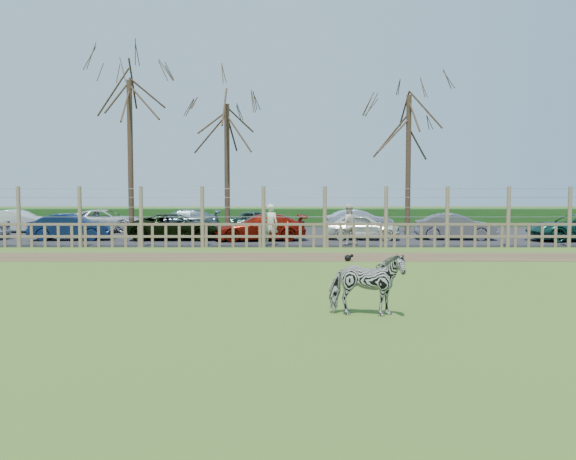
{
  "coord_description": "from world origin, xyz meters",
  "views": [
    {
      "loc": [
        1.01,
        -18.12,
        2.54
      ],
      "look_at": [
        1.0,
        2.5,
        1.1
      ],
      "focal_mm": 40.0,
      "sensor_mm": 36.0,
      "label": 1
    }
  ],
  "objects_px": {
    "tree_right": "(409,131)",
    "car_5": "(455,227)",
    "tree_left": "(130,120)",
    "car_10": "(260,221)",
    "car_11": "(359,221)",
    "car_2": "(176,227)",
    "car_1": "(71,227)",
    "car_4": "(362,227)",
    "zebra": "(367,284)",
    "car_7": "(18,221)",
    "crow": "(348,258)",
    "car_6": "(575,228)",
    "car_8": "(105,221)",
    "tree_mid": "(227,138)",
    "visitor_a": "(270,225)",
    "car_3": "(260,227)",
    "car_9": "(181,221)",
    "visitor_b": "(348,224)"
  },
  "relations": [
    {
      "from": "car_6",
      "to": "car_10",
      "type": "bearing_deg",
      "value": -113.43
    },
    {
      "from": "zebra",
      "to": "car_7",
      "type": "relative_size",
      "value": 0.41
    },
    {
      "from": "car_11",
      "to": "visitor_b",
      "type": "bearing_deg",
      "value": 164.35
    },
    {
      "from": "zebra",
      "to": "car_4",
      "type": "bearing_deg",
      "value": 0.81
    },
    {
      "from": "car_2",
      "to": "car_9",
      "type": "distance_m",
      "value": 4.99
    },
    {
      "from": "crow",
      "to": "car_11",
      "type": "xyz_separation_m",
      "value": [
        1.76,
        12.82,
        0.52
      ]
    },
    {
      "from": "crow",
      "to": "car_9",
      "type": "relative_size",
      "value": 0.07
    },
    {
      "from": "car_2",
      "to": "car_6",
      "type": "distance_m",
      "value": 18.1
    },
    {
      "from": "car_6",
      "to": "car_8",
      "type": "relative_size",
      "value": 1.0
    },
    {
      "from": "visitor_a",
      "to": "car_11",
      "type": "distance_m",
      "value": 8.74
    },
    {
      "from": "crow",
      "to": "car_11",
      "type": "relative_size",
      "value": 0.08
    },
    {
      "from": "car_9",
      "to": "car_11",
      "type": "bearing_deg",
      "value": 81.7
    },
    {
      "from": "tree_left",
      "to": "car_2",
      "type": "height_order",
      "value": "tree_left"
    },
    {
      "from": "visitor_a",
      "to": "car_8",
      "type": "relative_size",
      "value": 0.4
    },
    {
      "from": "car_2",
      "to": "car_4",
      "type": "relative_size",
      "value": 1.23
    },
    {
      "from": "car_2",
      "to": "car_1",
      "type": "bearing_deg",
      "value": 91.23
    },
    {
      "from": "car_1",
      "to": "tree_mid",
      "type": "bearing_deg",
      "value": -74.54
    },
    {
      "from": "car_7",
      "to": "car_8",
      "type": "distance_m",
      "value": 4.55
    },
    {
      "from": "tree_left",
      "to": "zebra",
      "type": "xyz_separation_m",
      "value": [
        9.03,
        -18.29,
        -4.99
      ]
    },
    {
      "from": "tree_mid",
      "to": "zebra",
      "type": "height_order",
      "value": "tree_mid"
    },
    {
      "from": "zebra",
      "to": "visitor_b",
      "type": "bearing_deg",
      "value": 3.12
    },
    {
      "from": "car_1",
      "to": "car_8",
      "type": "distance_m",
      "value": 5.17
    },
    {
      "from": "tree_right",
      "to": "car_9",
      "type": "distance_m",
      "value": 12.79
    },
    {
      "from": "tree_left",
      "to": "crow",
      "type": "relative_size",
      "value": 25.99
    },
    {
      "from": "tree_mid",
      "to": "visitor_a",
      "type": "relative_size",
      "value": 3.96
    },
    {
      "from": "tree_mid",
      "to": "car_2",
      "type": "distance_m",
      "value": 5.25
    },
    {
      "from": "visitor_b",
      "to": "car_2",
      "type": "height_order",
      "value": "visitor_b"
    },
    {
      "from": "car_1",
      "to": "car_3",
      "type": "distance_m",
      "value": 8.66
    },
    {
      "from": "tree_mid",
      "to": "visitor_a",
      "type": "bearing_deg",
      "value": -65.48
    },
    {
      "from": "car_1",
      "to": "car_11",
      "type": "xyz_separation_m",
      "value": [
        13.68,
        4.97,
        0.0
      ]
    },
    {
      "from": "tree_right",
      "to": "car_4",
      "type": "bearing_deg",
      "value": -133.82
    },
    {
      "from": "tree_left",
      "to": "car_11",
      "type": "distance_m",
      "value": 12.82
    },
    {
      "from": "visitor_a",
      "to": "car_5",
      "type": "bearing_deg",
      "value": -155.14
    },
    {
      "from": "zebra",
      "to": "car_2",
      "type": "relative_size",
      "value": 0.34
    },
    {
      "from": "car_6",
      "to": "car_5",
      "type": "bearing_deg",
      "value": -101.74
    },
    {
      "from": "visitor_b",
      "to": "car_1",
      "type": "distance_m",
      "value": 12.66
    },
    {
      "from": "car_2",
      "to": "car_7",
      "type": "relative_size",
      "value": 1.19
    },
    {
      "from": "tree_left",
      "to": "car_4",
      "type": "height_order",
      "value": "tree_left"
    },
    {
      "from": "car_6",
      "to": "car_9",
      "type": "relative_size",
      "value": 1.04
    },
    {
      "from": "visitor_a",
      "to": "crow",
      "type": "height_order",
      "value": "visitor_a"
    },
    {
      "from": "car_3",
      "to": "car_6",
      "type": "height_order",
      "value": "same"
    },
    {
      "from": "car_3",
      "to": "car_8",
      "type": "bearing_deg",
      "value": -130.26
    },
    {
      "from": "crow",
      "to": "car_4",
      "type": "distance_m",
      "value": 8.23
    },
    {
      "from": "car_6",
      "to": "visitor_a",
      "type": "bearing_deg",
      "value": -85.07
    },
    {
      "from": "tree_right",
      "to": "crow",
      "type": "bearing_deg",
      "value": -110.23
    },
    {
      "from": "tree_left",
      "to": "car_10",
      "type": "bearing_deg",
      "value": 28.5
    },
    {
      "from": "car_8",
      "to": "car_1",
      "type": "bearing_deg",
      "value": -178.93
    },
    {
      "from": "zebra",
      "to": "car_10",
      "type": "bearing_deg",
      "value": 14.96
    },
    {
      "from": "tree_left",
      "to": "car_7",
      "type": "bearing_deg",
      "value": 154.14
    },
    {
      "from": "tree_right",
      "to": "car_5",
      "type": "distance_m",
      "value": 5.57
    }
  ]
}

